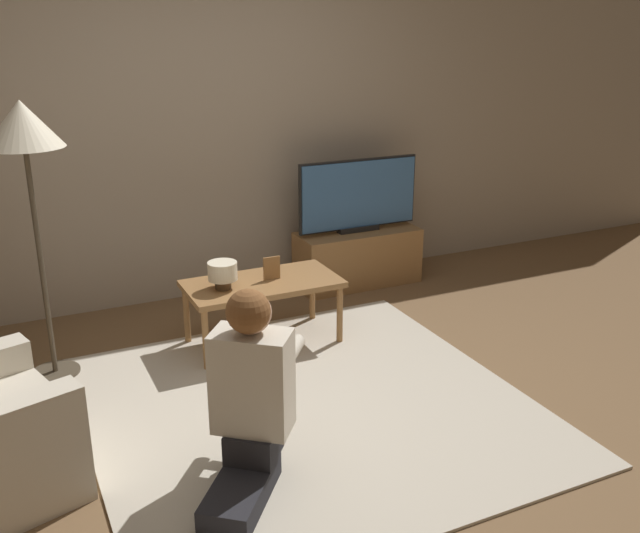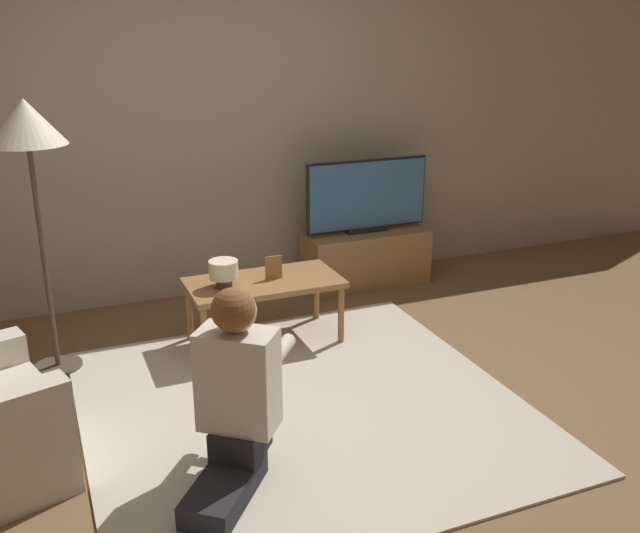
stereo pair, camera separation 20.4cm
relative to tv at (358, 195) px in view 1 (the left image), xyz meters
The scene contains 10 objects.
ground_plane 2.09m from the tv, 125.78° to the right, with size 10.00×10.00×0.00m, color brown.
wall_back 1.33m from the tv, 163.50° to the left, with size 10.00×0.06×2.60m.
rug 2.09m from the tv, 125.78° to the right, with size 2.28×2.30×0.02m.
tv_stand 0.50m from the tv, 90.00° to the right, with size 0.97×0.37×0.43m.
tv is the anchor object (origin of this frame).
coffee_table 1.33m from the tv, 146.05° to the right, with size 0.97×0.50×0.43m.
floor_lamp 2.50m from the tv, 165.56° to the right, with size 0.42×0.42×1.60m.
person_kneeling 2.65m from the tv, 128.45° to the right, with size 0.72×0.81×0.92m.
picture_frame 1.25m from the tv, 144.50° to the right, with size 0.11×0.01×0.15m.
table_lamp 1.54m from the tv, 150.96° to the right, with size 0.18×0.18×0.17m.
Camera 1 is at (-1.40, -3.08, 1.99)m, focal length 40.00 mm.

